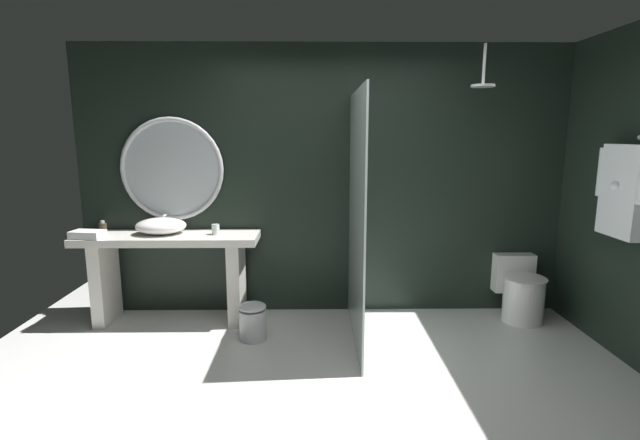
% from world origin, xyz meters
% --- Properties ---
extents(ground_plane, '(5.76, 5.76, 0.00)m').
position_xyz_m(ground_plane, '(0.00, 0.00, 0.00)').
color(ground_plane, silver).
extents(back_wall_panel, '(4.80, 0.10, 2.60)m').
position_xyz_m(back_wall_panel, '(0.00, 1.90, 1.30)').
color(back_wall_panel, black).
rests_on(back_wall_panel, ground_plane).
extents(vanity_counter, '(1.66, 0.49, 0.85)m').
position_xyz_m(vanity_counter, '(-1.49, 1.58, 0.57)').
color(vanity_counter, silver).
rests_on(vanity_counter, ground_plane).
extents(vessel_sink, '(0.46, 0.38, 0.16)m').
position_xyz_m(vessel_sink, '(-1.56, 1.62, 0.92)').
color(vessel_sink, white).
rests_on(vessel_sink, vanity_counter).
extents(tumbler_cup, '(0.07, 0.07, 0.10)m').
position_xyz_m(tumbler_cup, '(-1.04, 1.58, 0.89)').
color(tumbler_cup, silver).
rests_on(tumbler_cup, vanity_counter).
extents(soap_dispenser, '(0.07, 0.07, 0.13)m').
position_xyz_m(soap_dispenser, '(-2.10, 1.62, 0.90)').
color(soap_dispenser, '#3D3323').
rests_on(soap_dispenser, vanity_counter).
extents(round_wall_mirror, '(0.99, 0.05, 0.99)m').
position_xyz_m(round_wall_mirror, '(-1.49, 1.81, 1.43)').
color(round_wall_mirror, silver).
extents(shower_glass_panel, '(0.02, 1.34, 2.12)m').
position_xyz_m(shower_glass_panel, '(0.22, 1.18, 1.06)').
color(shower_glass_panel, silver).
rests_on(shower_glass_panel, ground_plane).
extents(rain_shower_head, '(0.20, 0.20, 0.35)m').
position_xyz_m(rain_shower_head, '(1.29, 1.37, 2.19)').
color(rain_shower_head, silver).
extents(hanging_bathrobe, '(0.20, 0.60, 0.77)m').
position_xyz_m(hanging_bathrobe, '(2.21, 0.81, 1.37)').
color(hanging_bathrobe, silver).
extents(toilet, '(0.39, 0.58, 0.59)m').
position_xyz_m(toilet, '(1.86, 1.61, 0.28)').
color(toilet, white).
rests_on(toilet, ground_plane).
extents(waste_bin, '(0.24, 0.24, 0.33)m').
position_xyz_m(waste_bin, '(-0.67, 1.16, 0.17)').
color(waste_bin, silver).
rests_on(waste_bin, ground_plane).
extents(folded_hand_towel, '(0.30, 0.20, 0.07)m').
position_xyz_m(folded_hand_towel, '(-2.16, 1.44, 0.88)').
color(folded_hand_towel, white).
rests_on(folded_hand_towel, vanity_counter).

